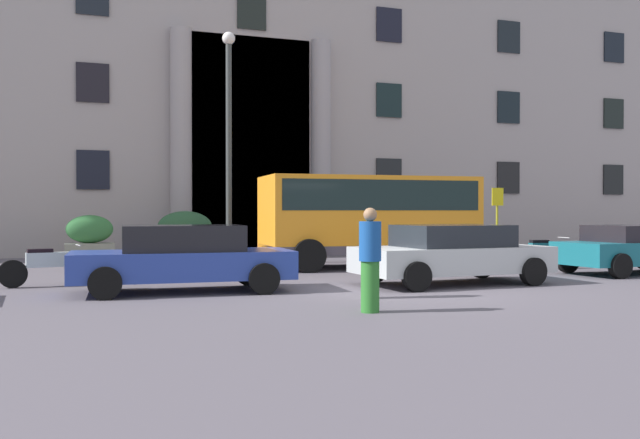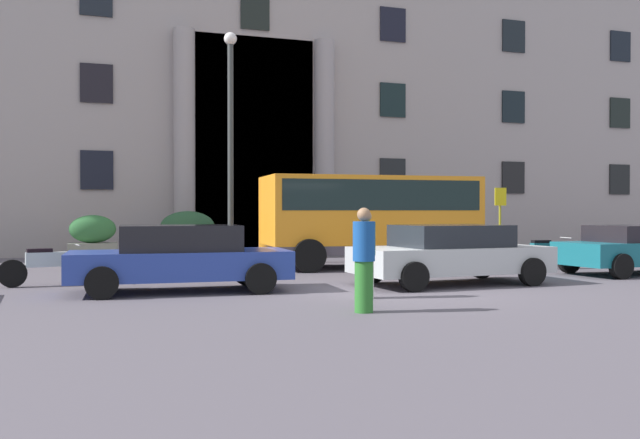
% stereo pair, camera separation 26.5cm
% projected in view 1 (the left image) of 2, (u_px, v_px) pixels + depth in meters
% --- Properties ---
extents(ground_plane, '(80.00, 64.00, 0.12)m').
position_uv_depth(ground_plane, '(402.00, 293.00, 14.20)').
color(ground_plane, '#544E57').
extents(office_building_facade, '(43.68, 9.65, 14.13)m').
position_uv_depth(office_building_facade, '(228.00, 90.00, 30.58)').
color(office_building_facade, '#9F9593').
rests_on(office_building_facade, ground_plane).
extents(orange_minibus, '(6.25, 3.02, 2.63)m').
position_uv_depth(orange_minibus, '(369.00, 213.00, 19.92)').
color(orange_minibus, orange).
rests_on(orange_minibus, ground_plane).
extents(bus_stop_sign, '(0.44, 0.08, 2.42)m').
position_uv_depth(bus_stop_sign, '(497.00, 215.00, 23.12)').
color(bus_stop_sign, '#99961F').
rests_on(bus_stop_sign, ground_plane).
extents(hedge_planter_entrance_right, '(1.52, 0.77, 1.51)m').
position_uv_depth(hedge_planter_entrance_right, '(90.00, 239.00, 22.02)').
color(hedge_planter_entrance_right, gray).
rests_on(hedge_planter_entrance_right, ground_plane).
extents(hedge_planter_entrance_left, '(1.92, 0.84, 1.63)m').
position_uv_depth(hedge_planter_entrance_left, '(185.00, 236.00, 23.25)').
color(hedge_planter_entrance_left, '#66645C').
rests_on(hedge_planter_entrance_left, ground_plane).
extents(hedge_planter_east, '(1.51, 0.84, 1.25)m').
position_uv_depth(hedge_planter_east, '(447.00, 237.00, 26.66)').
color(hedge_planter_east, slate).
rests_on(hedge_planter_east, ground_plane).
extents(white_taxi_kerbside, '(4.48, 2.13, 1.36)m').
position_uv_depth(white_taxi_kerbside, '(183.00, 258.00, 13.86)').
color(white_taxi_kerbside, '#273E98').
rests_on(white_taxi_kerbside, ground_plane).
extents(parked_compact_extra, '(4.44, 2.29, 1.33)m').
position_uv_depth(parked_compact_extra, '(452.00, 253.00, 15.33)').
color(parked_compact_extra, '#B5B9B9').
rests_on(parked_compact_extra, ground_plane).
extents(parked_estate_mid, '(4.17, 2.14, 1.27)m').
position_uv_depth(parked_estate_mid, '(634.00, 248.00, 17.88)').
color(parked_estate_mid, '#15616F').
rests_on(parked_estate_mid, ground_plane).
extents(scooter_by_planter, '(2.05, 0.61, 0.89)m').
position_uv_depth(scooter_by_planter, '(47.00, 265.00, 14.91)').
color(scooter_by_planter, black).
rests_on(scooter_by_planter, ground_plane).
extents(motorcycle_near_kerb, '(2.05, 0.55, 0.89)m').
position_uv_depth(motorcycle_near_kerb, '(544.00, 253.00, 19.33)').
color(motorcycle_near_kerb, black).
rests_on(motorcycle_near_kerb, ground_plane).
extents(pedestrian_woman_with_bag, '(0.36, 0.36, 1.70)m').
position_uv_depth(pedestrian_woman_with_bag, '(370.00, 260.00, 11.08)').
color(pedestrian_woman_with_bag, '#2A7029').
rests_on(pedestrian_woman_with_bag, ground_plane).
extents(pedestrian_child_trailing, '(0.36, 0.36, 1.65)m').
position_uv_depth(pedestrian_child_trailing, '(370.00, 254.00, 12.87)').
color(pedestrian_child_trailing, silver).
rests_on(pedestrian_child_trailing, ground_plane).
extents(lamppost_plaza_centre, '(0.40, 0.40, 7.21)m').
position_uv_depth(lamppost_plaza_centre, '(229.00, 128.00, 21.27)').
color(lamppost_plaza_centre, '#373C3B').
rests_on(lamppost_plaza_centre, ground_plane).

